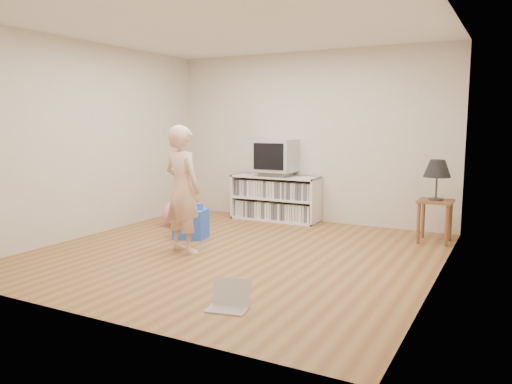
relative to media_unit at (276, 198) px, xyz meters
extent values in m
plane|color=brown|center=(0.45, -2.04, -0.35)|extent=(4.50, 4.50, 0.00)
cube|color=silver|center=(0.45, 0.21, 0.95)|extent=(4.50, 0.02, 2.60)
cube|color=silver|center=(0.45, -4.29, 0.95)|extent=(4.50, 0.02, 2.60)
cube|color=silver|center=(-1.80, -2.04, 0.95)|extent=(0.02, 4.50, 2.60)
cube|color=silver|center=(2.70, -2.04, 0.95)|extent=(0.02, 4.50, 2.60)
cube|color=white|center=(0.45, -2.04, 2.25)|extent=(4.50, 4.50, 0.01)
cube|color=white|center=(0.00, 0.19, 0.00)|extent=(1.40, 0.03, 0.70)
cube|color=white|center=(-0.69, -0.02, 0.00)|extent=(0.03, 0.45, 0.70)
cube|color=white|center=(0.68, -0.02, 0.00)|extent=(0.03, 0.45, 0.70)
cube|color=white|center=(0.00, -0.02, -0.33)|extent=(1.40, 0.45, 0.03)
cube|color=white|center=(0.00, -0.02, 0.00)|extent=(1.34, 0.45, 0.03)
cube|color=white|center=(0.00, -0.02, 0.33)|extent=(1.40, 0.45, 0.03)
cube|color=silver|center=(0.00, -0.02, 0.00)|extent=(1.26, 0.36, 0.64)
cube|color=gray|center=(0.00, -0.02, 0.39)|extent=(0.45, 0.35, 0.07)
cube|color=#A6A6AB|center=(0.00, -0.02, 0.67)|extent=(0.60, 0.52, 0.50)
cube|color=black|center=(0.00, -0.28, 0.67)|extent=(0.50, 0.01, 0.40)
cylinder|color=brown|center=(2.27, -0.56, -0.09)|extent=(0.04, 0.04, 0.52)
cylinder|color=brown|center=(2.61, -0.56, -0.09)|extent=(0.04, 0.04, 0.52)
cylinder|color=brown|center=(2.27, -0.22, -0.09)|extent=(0.04, 0.04, 0.52)
cylinder|color=brown|center=(2.61, -0.22, -0.09)|extent=(0.04, 0.04, 0.52)
cube|color=brown|center=(2.44, -0.39, 0.19)|extent=(0.42, 0.42, 0.03)
cylinder|color=#333333|center=(2.44, -0.39, 0.21)|extent=(0.18, 0.18, 0.02)
cylinder|color=#333333|center=(2.44, -0.39, 0.39)|extent=(0.02, 0.02, 0.32)
imported|color=beige|center=(-0.12, -2.30, 0.40)|extent=(0.62, 0.48, 1.50)
cube|color=silver|center=(1.30, -3.64, -0.34)|extent=(0.37, 0.30, 0.02)
cube|color=silver|center=(1.27, -3.52, -0.23)|extent=(0.34, 0.14, 0.22)
cube|color=black|center=(1.27, -3.52, -0.23)|extent=(0.30, 0.11, 0.18)
cube|color=#4566BA|center=(1.09, -3.02, -0.34)|extent=(0.08, 0.10, 0.02)
cube|color=blue|center=(-0.47, -1.65, -0.16)|extent=(0.47, 0.40, 0.39)
cylinder|color=blue|center=(-0.59, -1.68, 0.08)|extent=(0.10, 0.10, 0.09)
cylinder|color=blue|center=(-0.34, -1.63, 0.08)|extent=(0.10, 0.10, 0.09)
sphere|color=black|center=(-0.51, -1.83, -0.11)|extent=(0.06, 0.06, 0.06)
sphere|color=black|center=(-0.36, -1.80, -0.11)|extent=(0.06, 0.06, 0.06)
ellipsoid|color=pink|center=(-1.09, -1.10, -0.16)|extent=(0.49, 0.49, 0.39)
camera|label=1|loc=(3.35, -7.01, 1.19)|focal=35.00mm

